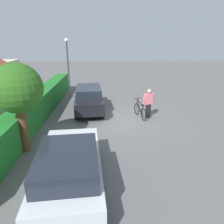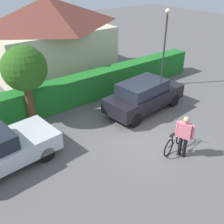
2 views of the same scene
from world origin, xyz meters
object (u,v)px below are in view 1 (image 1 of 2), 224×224
parked_car_near (70,167)px  person_rider (149,101)px  street_lamp (68,61)px  tree_kerbside (18,90)px  parked_car_far (89,98)px  bicycle (140,111)px

parked_car_near → person_rider: 6.70m
street_lamp → tree_kerbside: size_ratio=1.22×
parked_car_far → person_rider: person_rider is taller
bicycle → tree_kerbside: bearing=124.5°
person_rider → tree_kerbside: tree_kerbside is taller
parked_car_near → bicycle: size_ratio=2.68×
street_lamp → parked_car_near: bearing=-170.4°
parked_car_far → tree_kerbside: 5.49m
parked_car_near → person_rider: (5.75, -3.43, 0.22)m
parked_car_near → bicycle: (5.85, -2.99, -0.37)m
parked_car_far → street_lamp: street_lamp is taller
parked_car_far → bicycle: bearing=-111.8°
bicycle → person_rider: bearing=-102.0°
street_lamp → tree_kerbside: bearing=176.5°
parked_car_far → person_rider: 3.68m
tree_kerbside → street_lamp: bearing=-3.5°
person_rider → parked_car_far: bearing=69.4°
parked_car_near → tree_kerbside: size_ratio=1.25×
parked_car_near → bicycle: parked_car_near is taller
parked_car_far → person_rider: bearing=-110.6°
person_rider → tree_kerbside: 6.77m
bicycle → street_lamp: 6.73m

